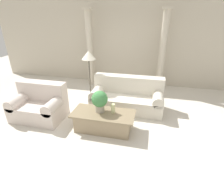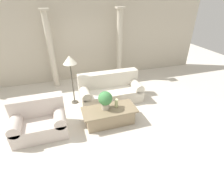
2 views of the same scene
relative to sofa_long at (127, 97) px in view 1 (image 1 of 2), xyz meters
The scene contains 10 objects.
ground_plane 0.97m from the sofa_long, 123.49° to the right, with size 16.00×16.00×0.00m, color silver.
wall_back 2.46m from the sofa_long, 103.65° to the left, with size 10.00×0.06×3.20m.
sofa_long is the anchor object (origin of this frame).
loveseat 2.29m from the sofa_long, 155.46° to the right, with size 1.24×0.84×0.88m.
coffee_table 1.19m from the sofa_long, 108.21° to the right, with size 1.40×0.64×0.43m.
potted_plant 1.22m from the sofa_long, 113.01° to the right, with size 0.36×0.36×0.49m.
pillar_candle 1.10m from the sofa_long, 98.39° to the right, with size 0.09×0.09×0.22m.
floor_lamp 1.50m from the sofa_long, behind, with size 0.38×0.38×1.52m.
column_left 2.46m from the sofa_long, 135.28° to the left, with size 0.29×0.29×2.60m.
column_right 2.05m from the sofa_long, 61.44° to the left, with size 0.29×0.29×2.60m.
Camera 1 is at (1.07, -3.57, 2.41)m, focal length 28.00 mm.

